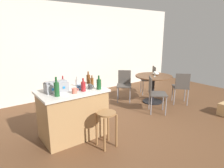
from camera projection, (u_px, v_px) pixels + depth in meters
The scene contains 22 objects.
ground_plane at pixel (138, 127), 3.98m from camera, with size 8.80×8.80×0.00m, color brown.
back_wall at pixel (74, 51), 5.86m from camera, with size 8.00×0.10×2.70m, color beige.
kitchen_island at pixel (73, 113), 3.54m from camera, with size 1.18×0.74×0.89m.
wooden_stool at pixel (106, 122), 3.21m from camera, with size 0.32×0.32×0.61m.
dining_table at pixel (153, 82), 5.29m from camera, with size 0.99×0.99×0.75m.
folding_chair_near at pixel (155, 92), 4.59m from camera, with size 0.56×0.56×0.87m.
folding_chair_far at pixel (181, 86), 5.14m from camera, with size 0.57×0.57×0.87m.
folding_chair_left at pixel (150, 78), 6.03m from camera, with size 0.56×0.56×0.87m.
folding_chair_right at pixel (124, 83), 5.45m from camera, with size 0.56×0.56×0.85m.
toolbox at pixel (56, 87), 3.32m from camera, with size 0.38×0.22×0.19m.
bottle_0 at pixel (88, 79), 3.87m from camera, with size 0.07×0.07×0.24m.
bottle_1 at pixel (57, 89), 3.07m from camera, with size 0.08×0.08×0.32m.
bottle_2 at pixel (83, 86), 3.35m from camera, with size 0.08×0.08×0.23m.
bottle_3 at pixel (77, 82), 3.68m from camera, with size 0.06×0.06×0.18m.
bottle_4 at pixel (99, 84), 3.47m from camera, with size 0.08×0.08×0.25m.
bottle_5 at pixel (63, 83), 3.57m from camera, with size 0.07×0.07×0.22m.
bottle_6 at pixel (92, 81), 3.77m from camera, with size 0.06×0.06×0.19m.
cup_0 at pixel (90, 87), 3.49m from camera, with size 0.12×0.08×0.08m.
cup_1 at pixel (79, 87), 3.46m from camera, with size 0.12×0.08×0.08m.
cup_2 at pixel (75, 91), 3.24m from camera, with size 0.12×0.09×0.09m.
wine_glass at pixel (155, 73), 5.09m from camera, with size 0.07×0.07×0.14m.
serving_bowl at pixel (156, 74), 5.34m from camera, with size 0.18×0.18×0.07m, color white.
Camera 1 is at (-2.56, -2.62, 1.86)m, focal length 31.04 mm.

